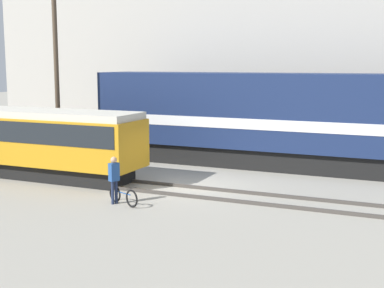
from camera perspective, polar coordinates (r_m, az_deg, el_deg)
The scene contains 9 objects.
ground_plane at distance 22.14m, azimuth -0.27°, elevation -4.66°, with size 120.00×120.00×0.00m, color #9E998C.
track_near at distance 21.38m, azimuth -1.19°, elevation -4.95°, with size 60.00×1.50×0.14m.
track_far at distance 27.24m, azimuth 4.58°, elevation -2.01°, with size 60.00×1.51×0.14m.
building_backdrop at distance 33.29m, azimuth 8.63°, elevation 9.62°, with size 36.49×6.00×11.43m.
freight_locomotive at distance 26.33m, azimuth 8.70°, elevation 2.73°, with size 17.98×3.04×5.20m.
streetcar at distance 24.67m, azimuth -15.64°, elevation 0.50°, with size 9.41×2.54×3.04m.
bicycle at distance 19.58m, azimuth -7.35°, elevation -5.52°, with size 1.56×0.74×0.71m.
person at distance 19.60m, azimuth -8.32°, elevation -3.31°, with size 0.34×0.42×1.75m.
utility_pole_left at distance 27.99m, azimuth -14.23°, elevation 6.71°, with size 0.24×0.24×8.56m.
Camera 1 is at (8.81, -19.66, 5.10)m, focal length 50.00 mm.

